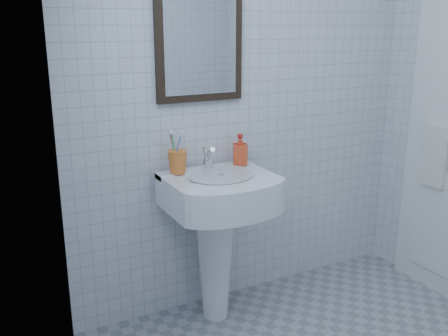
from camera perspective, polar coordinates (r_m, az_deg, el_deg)
wall_back at (r=2.93m, az=2.84°, el=8.30°), size 2.20×0.02×2.50m
wall_left at (r=1.41m, az=-11.01°, el=-0.26°), size 0.02×2.40×2.50m
washbasin at (r=2.77m, az=-0.82°, el=-6.25°), size 0.57×0.42×0.88m
faucet at (r=2.75m, az=-1.84°, el=0.97°), size 0.05×0.12×0.13m
toothbrush_cup at (r=2.67m, az=-5.33°, el=0.71°), size 0.12×0.12×0.13m
soap_dispenser at (r=2.84m, az=1.85°, el=2.14°), size 0.10×0.10×0.17m
wall_mirror at (r=2.74m, az=-2.80°, el=14.08°), size 0.50×0.04×0.62m
towel_ring at (r=3.29m, az=23.59°, el=4.29°), size 0.01×0.18×0.18m
hand_towel at (r=3.31m, az=23.03°, el=1.22°), size 0.03×0.16×0.38m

